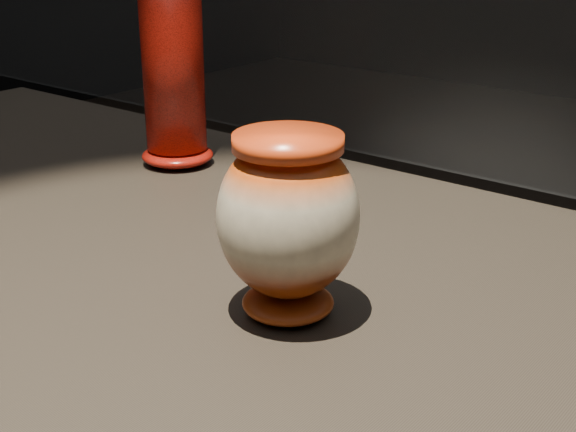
# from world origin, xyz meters

# --- Properties ---
(main_vase) EXTENTS (0.14, 0.14, 0.18)m
(main_vase) POSITION_xyz_m (0.12, -0.06, 1.00)
(main_vase) COLOR maroon
(main_vase) RESTS_ON display_plinth
(tall_vase) EXTENTS (0.11, 0.11, 0.35)m
(tall_vase) POSITION_xyz_m (-0.32, 0.22, 1.07)
(tall_vase) COLOR red
(tall_vase) RESTS_ON display_plinth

